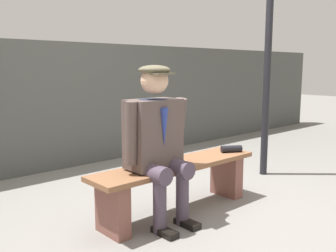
# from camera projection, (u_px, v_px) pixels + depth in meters

# --- Properties ---
(ground_plane) EXTENTS (30.00, 30.00, 0.00)m
(ground_plane) POSITION_uv_depth(u_px,v_px,m) (177.00, 212.00, 3.49)
(ground_plane) COLOR slate
(bench) EXTENTS (1.73, 0.39, 0.47)m
(bench) POSITION_uv_depth(u_px,v_px,m) (177.00, 179.00, 3.44)
(bench) COLOR brown
(bench) RESTS_ON ground
(seated_man) EXTENTS (0.63, 0.54, 1.34)m
(seated_man) POSITION_uv_depth(u_px,v_px,m) (157.00, 137.00, 3.16)
(seated_man) COLOR #534440
(seated_man) RESTS_ON ground
(rolled_magazine) EXTENTS (0.22, 0.17, 0.07)m
(rolled_magazine) POSITION_uv_depth(u_px,v_px,m) (231.00, 149.00, 3.84)
(rolled_magazine) COLOR black
(rolled_magazine) RESTS_ON bench
(stadium_wall) EXTENTS (12.00, 0.24, 1.65)m
(stadium_wall) POSITION_uv_depth(u_px,v_px,m) (63.00, 105.00, 4.99)
(stadium_wall) COLOR #484A46
(stadium_wall) RESTS_ON ground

